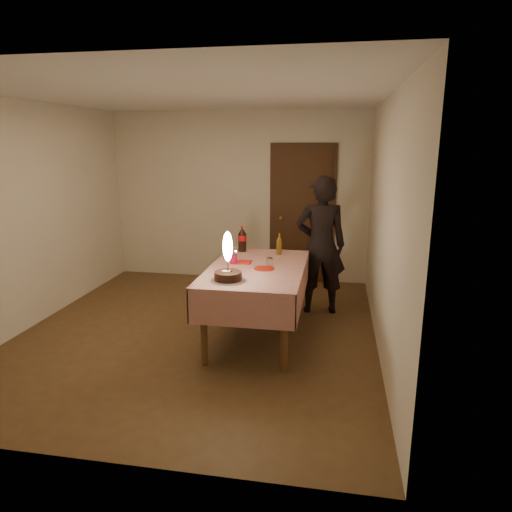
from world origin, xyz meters
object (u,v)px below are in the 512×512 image
Objects in this scene: red_cup at (234,259)px; cola_bottle at (242,239)px; birthday_cake at (228,268)px; amber_bottle_right at (279,245)px; clear_cup at (270,262)px; photographer at (321,245)px; red_plate at (264,268)px; dining_table at (257,276)px.

red_cup is 0.31× the size of cola_bottle.
birthday_cake is at bearing -82.08° from red_cup.
birthday_cake is 4.82× the size of red_cup.
cola_bottle is at bearing 169.76° from amber_bottle_right.
clear_cup is 1.02m from photographer.
clear_cup is 0.28× the size of cola_bottle.
red_cup is at bearing 157.21° from red_plate.
clear_cup is at bearing -120.37° from photographer.
cola_bottle is at bearing 113.84° from dining_table.
red_cup reaches higher than red_plate.
amber_bottle_right is (0.36, 1.14, -0.00)m from birthday_cake.
clear_cup is at bearing -55.31° from cola_bottle.
cola_bottle is (-0.39, 0.76, 0.15)m from red_plate.
cola_bottle reaches higher than dining_table.
birthday_cake is 5.35× the size of clear_cup.
dining_table is 0.33m from red_cup.
photographer reaches higher than red_plate.
photographer is at bearing 15.16° from cola_bottle.
birthday_cake is 1.89× the size of amber_bottle_right.
dining_table is 0.21m from clear_cup.
red_cup is (-0.37, 0.15, 0.05)m from red_plate.
clear_cup is at bearing -93.92° from amber_bottle_right.
dining_table is 0.79m from cola_bottle.
amber_bottle_right is (0.17, 0.60, 0.23)m from dining_table.
red_plate is 0.87m from cola_bottle.
photographer is at bearing 35.48° from amber_bottle_right.
photographer is (0.56, 1.01, 0.05)m from red_plate.
amber_bottle_right is 0.15× the size of photographer.
clear_cup is at bearing 73.56° from red_plate.
birthday_cake reaches higher than amber_bottle_right.
amber_bottle_right is (0.04, 0.54, 0.07)m from clear_cup.
photographer is (0.95, 0.26, -0.10)m from cola_bottle.
red_cup is 0.39× the size of amber_bottle_right.
cola_bottle reaches higher than red_plate.
red_plate is at bearing -62.40° from cola_bottle.
amber_bottle_right is at bearing 86.08° from clear_cup.
clear_cup is (0.04, 0.13, 0.04)m from red_plate.
red_cup reaches higher than dining_table.
birthday_cake is 1.23m from cola_bottle.
red_cup is 1.26m from photographer.
amber_bottle_right is at bearing 74.38° from dining_table.
dining_table is 1.15m from photographer.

